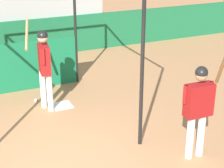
{
  "coord_description": "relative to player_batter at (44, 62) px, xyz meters",
  "views": [
    {
      "loc": [
        -1.45,
        -5.29,
        3.77
      ],
      "look_at": [
        1.36,
        0.87,
        1.01
      ],
      "focal_mm": 60.0,
      "sensor_mm": 36.0,
      "label": 1
    }
  ],
  "objects": [
    {
      "name": "ground_plane",
      "position": [
        -0.41,
        -2.39,
        -1.13
      ],
      "size": [
        60.0,
        60.0,
        0.0
      ],
      "primitive_type": "plane",
      "color": "#A8754C"
    },
    {
      "name": "batting_cage",
      "position": [
        -0.48,
        0.61,
        0.2
      ],
      "size": [
        3.43,
        3.63,
        3.12
      ],
      "color": "black",
      "rests_on": "ground"
    },
    {
      "name": "home_plate",
      "position": [
        0.36,
        -0.01,
        -1.12
      ],
      "size": [
        0.44,
        0.44,
        0.02
      ],
      "color": "white",
      "rests_on": "ground"
    },
    {
      "name": "player_batter",
      "position": [
        0.0,
        0.0,
        0.0
      ],
      "size": [
        0.55,
        0.97,
        1.98
      ],
      "rotation": [
        0.0,
        0.0,
        1.44
      ],
      "color": "white",
      "rests_on": "ground"
    },
    {
      "name": "player_waiting",
      "position": [
        1.9,
        -3.03,
        -0.08
      ],
      "size": [
        0.85,
        0.55,
        2.07
      ],
      "rotation": [
        0.0,
        0.0,
        -0.04
      ],
      "color": "white",
      "rests_on": "ground"
    },
    {
      "name": "baseball",
      "position": [
        -0.15,
        0.47,
        -1.09
      ],
      "size": [
        0.07,
        0.07,
        0.07
      ],
      "color": "white",
      "rests_on": "ground"
    }
  ]
}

